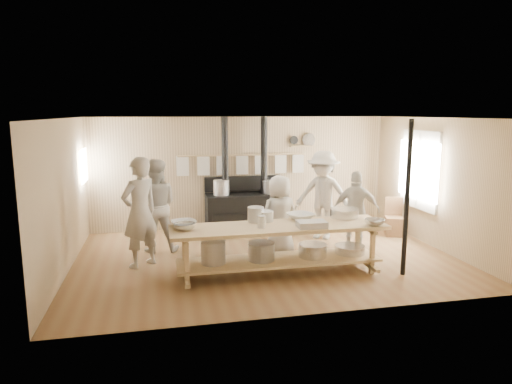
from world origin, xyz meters
TOP-DOWN VIEW (x-y plane):
  - ground at (0.00, 0.00)m, footprint 7.00×7.00m
  - room_shell at (0.00, 0.00)m, footprint 7.00×7.00m
  - window_right at (3.47, 0.60)m, footprint 0.09×1.50m
  - left_opening at (-3.45, 2.00)m, footprint 0.00×0.90m
  - stove at (-0.01, 2.12)m, footprint 1.90×0.75m
  - towel_rail at (0.00, 2.40)m, footprint 3.00×0.04m
  - back_wall_shelf at (1.46, 2.43)m, footprint 0.63×0.14m
  - prep_table at (-0.01, -0.90)m, footprint 3.60×0.90m
  - support_post at (2.05, -1.35)m, footprint 0.08×0.08m
  - cook_far_left at (-2.27, 0.02)m, footprint 0.85×0.80m
  - cook_left at (-2.01, 0.88)m, footprint 0.91×0.73m
  - cook_center at (0.27, 0.06)m, footprint 0.83×0.62m
  - cook_right at (1.89, 0.23)m, footprint 0.99×0.70m
  - cook_by_window at (1.50, 1.07)m, footprint 1.41×1.28m
  - chair at (3.16, 0.98)m, footprint 0.50×0.50m
  - bowl_white_a at (-1.55, -0.63)m, footprint 0.49×0.49m
  - bowl_steel_a at (-1.55, -0.88)m, footprint 0.49×0.49m
  - bowl_white_b at (0.48, -0.57)m, footprint 0.60×0.60m
  - bowl_steel_b at (1.55, -1.23)m, footprint 0.46×0.46m
  - roasting_pan at (0.49, -1.14)m, footprint 0.48×0.33m
  - mixing_bowl_large at (1.29, -0.57)m, footprint 0.59×0.59m
  - bucket_galv at (-0.32, -0.57)m, footprint 0.29×0.29m
  - deep_bowl_enamel at (-0.16, -0.57)m, footprint 0.37×0.37m
  - pitcher at (-0.32, -1.00)m, footprint 0.14×0.14m

SIDE VIEW (x-z plane):
  - ground at x=0.00m, z-range 0.00..0.00m
  - chair at x=3.16m, z-range -0.17..0.66m
  - prep_table at x=-0.01m, z-range 0.10..0.95m
  - stove at x=-0.01m, z-range -0.78..1.82m
  - cook_center at x=0.27m, z-range 0.00..1.55m
  - cook_right at x=1.89m, z-range 0.00..1.56m
  - bowl_white_a at x=-1.55m, z-range 0.85..0.95m
  - bowl_steel_b at x=1.55m, z-range 0.85..0.95m
  - roasting_pan at x=0.49m, z-range 0.85..0.95m
  - bowl_steel_a at x=-1.55m, z-range 0.85..0.96m
  - bowl_white_b at x=0.48m, z-range 0.85..0.96m
  - cook_left at x=-2.01m, z-range 0.00..1.82m
  - mixing_bowl_large at x=1.29m, z-range 0.85..1.01m
  - deep_bowl_enamel at x=-0.16m, z-range 0.85..1.03m
  - pitcher at x=-0.32m, z-range 0.85..1.05m
  - cook_by_window at x=1.50m, z-range 0.00..1.90m
  - cook_far_left at x=-2.27m, z-range 0.00..1.95m
  - bucket_galv at x=-0.32m, z-range 0.85..1.11m
  - support_post at x=2.05m, z-range 0.00..2.60m
  - window_right at x=3.47m, z-range 0.67..2.33m
  - towel_rail at x=0.00m, z-range 1.32..1.79m
  - left_opening at x=-3.45m, z-range 1.15..2.05m
  - room_shell at x=0.00m, z-range -1.88..5.12m
  - back_wall_shelf at x=1.46m, z-range 1.84..2.17m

